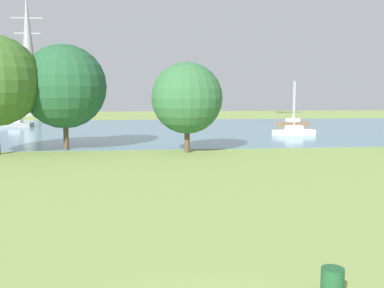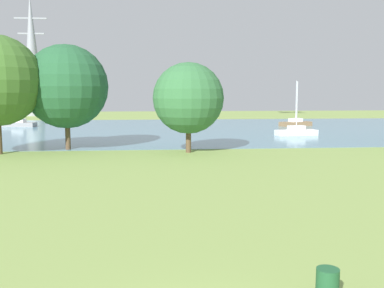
{
  "view_description": "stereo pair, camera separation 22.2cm",
  "coord_description": "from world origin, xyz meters",
  "px_view_note": "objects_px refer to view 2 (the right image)",
  "views": [
    {
      "loc": [
        -1.1,
        -7.85,
        5.1
      ],
      "look_at": [
        1.25,
        16.06,
        2.18
      ],
      "focal_mm": 41.12,
      "sensor_mm": 36.0,
      "label": 1
    },
    {
      "loc": [
        -0.88,
        -7.87,
        5.1
      ],
      "look_at": [
        1.25,
        16.06,
        2.18
      ],
      "focal_mm": 41.12,
      "sensor_mm": 36.0,
      "label": 2
    }
  ],
  "objects_px": {
    "sailboat_gray": "(19,124)",
    "sailboat_brown": "(296,123)",
    "tree_mid_shore": "(66,87)",
    "tree_east_far": "(188,98)",
    "litter_bin": "(327,284)",
    "electricity_pylon": "(32,55)",
    "sailboat_white": "(296,131)"
  },
  "relations": [
    {
      "from": "sailboat_gray",
      "to": "sailboat_brown",
      "type": "bearing_deg",
      "value": -3.29
    },
    {
      "from": "tree_mid_shore",
      "to": "tree_east_far",
      "type": "distance_m",
      "value": 10.71
    },
    {
      "from": "litter_bin",
      "to": "sailboat_gray",
      "type": "xyz_separation_m",
      "value": [
        -23.26,
        54.42,
        0.05
      ]
    },
    {
      "from": "electricity_pylon",
      "to": "sailboat_brown",
      "type": "bearing_deg",
      "value": -34.47
    },
    {
      "from": "sailboat_gray",
      "to": "tree_mid_shore",
      "type": "distance_m",
      "value": 28.51
    },
    {
      "from": "sailboat_brown",
      "to": "sailboat_gray",
      "type": "bearing_deg",
      "value": 176.71
    },
    {
      "from": "sailboat_gray",
      "to": "electricity_pylon",
      "type": "relative_size",
      "value": 0.23
    },
    {
      "from": "sailboat_white",
      "to": "tree_mid_shore",
      "type": "relative_size",
      "value": 0.68
    },
    {
      "from": "sailboat_gray",
      "to": "sailboat_brown",
      "type": "distance_m",
      "value": 39.72
    },
    {
      "from": "litter_bin",
      "to": "tree_mid_shore",
      "type": "distance_m",
      "value": 31.53
    },
    {
      "from": "litter_bin",
      "to": "sailboat_brown",
      "type": "xyz_separation_m",
      "value": [
        16.39,
        52.14,
        0.06
      ]
    },
    {
      "from": "tree_east_far",
      "to": "electricity_pylon",
      "type": "xyz_separation_m",
      "value": [
        -27.19,
        56.81,
        7.72
      ]
    },
    {
      "from": "sailboat_brown",
      "to": "tree_mid_shore",
      "type": "height_order",
      "value": "tree_mid_shore"
    },
    {
      "from": "sailboat_brown",
      "to": "tree_east_far",
      "type": "distance_m",
      "value": 31.7
    },
    {
      "from": "sailboat_white",
      "to": "sailboat_brown",
      "type": "distance_m",
      "value": 13.63
    },
    {
      "from": "tree_mid_shore",
      "to": "electricity_pylon",
      "type": "height_order",
      "value": "electricity_pylon"
    },
    {
      "from": "litter_bin",
      "to": "tree_east_far",
      "type": "relative_size",
      "value": 0.11
    },
    {
      "from": "sailboat_gray",
      "to": "sailboat_brown",
      "type": "relative_size",
      "value": 0.85
    },
    {
      "from": "litter_bin",
      "to": "sailboat_brown",
      "type": "relative_size",
      "value": 0.12
    },
    {
      "from": "sailboat_gray",
      "to": "electricity_pylon",
      "type": "distance_m",
      "value": 31.3
    },
    {
      "from": "litter_bin",
      "to": "sailboat_white",
      "type": "bearing_deg",
      "value": 72.69
    },
    {
      "from": "sailboat_white",
      "to": "sailboat_gray",
      "type": "height_order",
      "value": "sailboat_white"
    },
    {
      "from": "electricity_pylon",
      "to": "sailboat_gray",
      "type": "bearing_deg",
      "value": -79.62
    },
    {
      "from": "litter_bin",
      "to": "tree_east_far",
      "type": "xyz_separation_m",
      "value": [
        -1.3,
        26.14,
        4.09
      ]
    },
    {
      "from": "sailboat_white",
      "to": "electricity_pylon",
      "type": "height_order",
      "value": "electricity_pylon"
    },
    {
      "from": "litter_bin",
      "to": "electricity_pylon",
      "type": "distance_m",
      "value": 88.5
    },
    {
      "from": "litter_bin",
      "to": "sailboat_brown",
      "type": "height_order",
      "value": "sailboat_brown"
    },
    {
      "from": "sailboat_white",
      "to": "electricity_pylon",
      "type": "distance_m",
      "value": 60.92
    },
    {
      "from": "sailboat_brown",
      "to": "electricity_pylon",
      "type": "bearing_deg",
      "value": 145.53
    },
    {
      "from": "sailboat_white",
      "to": "electricity_pylon",
      "type": "xyz_separation_m",
      "value": [
        -40.69,
        43.79,
        11.76
      ]
    },
    {
      "from": "sailboat_white",
      "to": "electricity_pylon",
      "type": "bearing_deg",
      "value": 132.9
    },
    {
      "from": "sailboat_gray",
      "to": "tree_east_far",
      "type": "distance_m",
      "value": 36.03
    }
  ]
}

